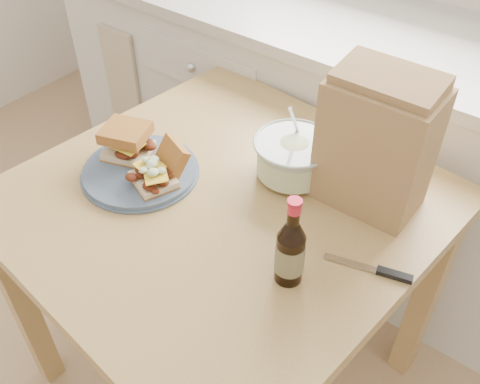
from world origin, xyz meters
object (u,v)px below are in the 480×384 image
Objects in this scene: dining_table at (223,230)px; paper_bag at (376,147)px; plate at (140,171)px; beer_bottle at (290,251)px; coleslaw_bowl at (293,159)px.

dining_table is 0.44m from paper_bag.
beer_bottle is at bearing -5.64° from plate.
dining_table is 0.26m from plate.
plate is 0.59m from paper_bag.
dining_table is at bearing 15.22° from plate.
paper_bag is (0.50, 0.27, 0.15)m from plate.
plate is at bearing -158.95° from dining_table.
plate is at bearing 164.05° from beer_bottle.
beer_bottle is at bearing -92.55° from paper_bag.
dining_table is 3.57× the size of plate.
beer_bottle is (0.49, -0.05, 0.07)m from plate.
coleslaw_bowl is 0.93× the size of beer_bottle.
plate is 0.94× the size of paper_bag.
coleslaw_bowl is 0.22m from paper_bag.
paper_bag reaches higher than plate.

